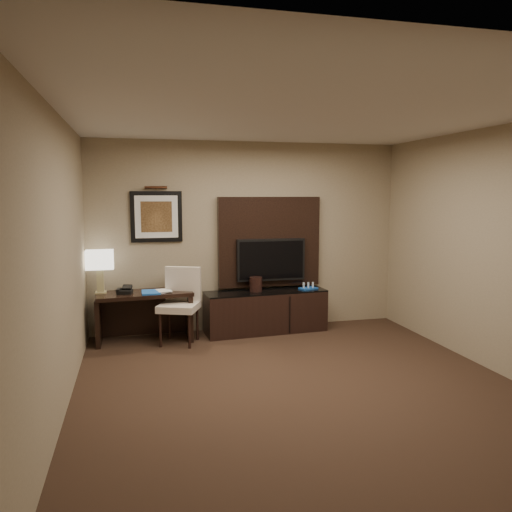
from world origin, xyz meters
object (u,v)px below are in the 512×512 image
object	(u,v)px
tv	(271,260)
water_bottle	(172,284)
table_lamp	(100,274)
desk_phone	(125,290)
credenza	(266,311)
desk_chair	(179,306)
minibar_tray	(308,286)
desk	(145,317)
ice_bucket	(256,284)

from	to	relation	value
tv	water_bottle	world-z (taller)	tv
table_lamp	water_bottle	xyz separation A→B (m)	(0.93, -0.04, -0.18)
desk_phone	table_lamp	bearing A→B (deg)	171.34
credenza	desk_chair	world-z (taller)	desk_chair
desk_chair	water_bottle	distance (m)	0.35
tv	desk_phone	size ratio (longest dim) A/B	5.49
credenza	desk_phone	xyz separation A→B (m)	(-1.93, -0.10, 0.41)
water_bottle	minibar_tray	distance (m)	1.95
desk_chair	desk_phone	distance (m)	0.73
desk	desk_phone	xyz separation A→B (m)	(-0.24, -0.05, 0.38)
table_lamp	ice_bucket	distance (m)	2.11
tv	ice_bucket	distance (m)	0.44
desk	desk_phone	bearing A→B (deg)	-172.04
credenza	table_lamp	world-z (taller)	table_lamp
desk_chair	water_bottle	world-z (taller)	desk_chair
desk	desk_chair	bearing A→B (deg)	-31.52
desk	tv	bearing A→B (deg)	1.44
desk	water_bottle	world-z (taller)	water_bottle
ice_bucket	minibar_tray	xyz separation A→B (m)	(0.78, -0.02, -0.06)
desk_phone	desk	bearing A→B (deg)	24.96
desk_phone	minibar_tray	size ratio (longest dim) A/B	0.72
desk	water_bottle	distance (m)	0.56
desk	tv	world-z (taller)	tv
credenza	table_lamp	distance (m)	2.33
water_bottle	desk_phone	bearing A→B (deg)	-172.60
table_lamp	credenza	bearing A→B (deg)	-0.37
desk_phone	water_bottle	size ratio (longest dim) A/B	1.11
table_lamp	ice_bucket	bearing A→B (deg)	-0.36
tv	desk	bearing A→B (deg)	-173.97
tv	water_bottle	size ratio (longest dim) A/B	6.09
desk_chair	ice_bucket	size ratio (longest dim) A/B	4.93
desk_chair	water_bottle	xyz separation A→B (m)	(-0.06, 0.25, 0.25)
desk_chair	water_bottle	bearing A→B (deg)	125.95
table_lamp	desk_phone	bearing A→B (deg)	-21.07
minibar_tray	table_lamp	bearing A→B (deg)	179.42
credenza	ice_bucket	size ratio (longest dim) A/B	8.47
credenza	tv	bearing A→B (deg)	47.01
desk	minibar_tray	bearing A→B (deg)	-3.71
tv	credenza	bearing A→B (deg)	-129.08
desk	credenza	world-z (taller)	desk
minibar_tray	desk_chair	bearing A→B (deg)	-172.21
desk	desk_chair	distance (m)	0.52
ice_bucket	water_bottle	bearing A→B (deg)	-178.75
desk_phone	desk_chair	bearing A→B (deg)	-1.40
credenza	ice_bucket	xyz separation A→B (m)	(-0.14, 0.00, 0.40)
desk_chair	ice_bucket	xyz separation A→B (m)	(1.10, 0.27, 0.19)
desk_phone	minibar_tray	world-z (taller)	desk_phone
credenza	desk_phone	bearing A→B (deg)	179.19
tv	table_lamp	xyz separation A→B (m)	(-2.35, -0.13, -0.09)
water_bottle	table_lamp	bearing A→B (deg)	177.63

